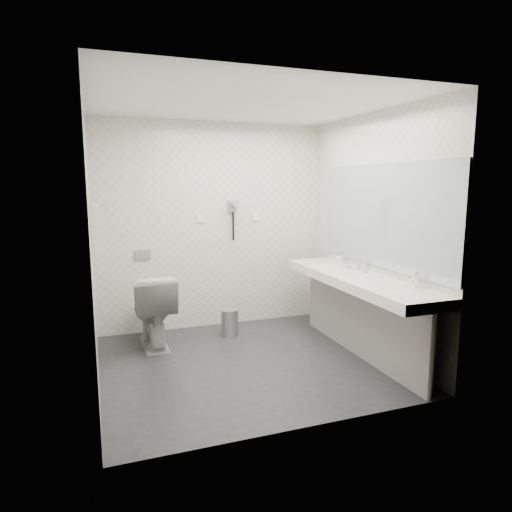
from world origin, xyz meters
name	(u,v)px	position (x,y,z in m)	size (l,w,h in m)	color
floor	(247,362)	(0.00, 0.00, 0.00)	(2.80, 2.80, 0.00)	#252429
ceiling	(246,103)	(0.00, 0.00, 2.50)	(2.80, 2.80, 0.00)	white
wall_back	(213,226)	(0.00, 1.30, 1.25)	(2.80, 2.80, 0.00)	silver
wall_front	(307,260)	(0.00, -1.30, 1.25)	(2.80, 2.80, 0.00)	silver
wall_left	(91,245)	(-1.40, 0.00, 1.25)	(2.60, 2.60, 0.00)	silver
wall_right	(371,233)	(1.40, 0.00, 1.25)	(2.60, 2.60, 0.00)	silver
vanity_counter	(358,280)	(1.12, -0.20, 0.80)	(0.55, 2.20, 0.10)	white
vanity_panel	(358,320)	(1.15, -0.20, 0.38)	(0.03, 2.15, 0.75)	gray
vanity_post_near	(431,356)	(1.18, -1.24, 0.38)	(0.06, 0.06, 0.75)	silver
vanity_post_far	(315,296)	(1.18, 0.84, 0.38)	(0.06, 0.06, 0.75)	silver
mirror	(382,216)	(1.39, -0.20, 1.45)	(0.02, 2.20, 1.05)	#B2BCC6
basin_near	(398,291)	(1.12, -0.85, 0.83)	(0.40, 0.31, 0.05)	white
basin_far	(327,266)	(1.12, 0.45, 0.83)	(0.40, 0.31, 0.05)	white
faucet_near	(417,280)	(1.32, -0.85, 0.92)	(0.04, 0.04, 0.15)	silver
faucet_far	(342,257)	(1.32, 0.45, 0.92)	(0.04, 0.04, 0.15)	silver
soap_bottle_a	(365,268)	(1.27, -0.10, 0.90)	(0.05, 0.05, 0.11)	silver
glass_left	(360,264)	(1.33, 0.07, 0.90)	(0.06, 0.06, 0.11)	silver
glass_right	(348,263)	(1.24, 0.18, 0.91)	(0.06, 0.06, 0.11)	silver
toilet	(153,310)	(-0.81, 0.81, 0.41)	(0.45, 0.80, 0.81)	white
flush_plate	(143,254)	(-0.85, 1.29, 0.95)	(0.18, 0.02, 0.12)	#B2B5BA
pedal_bin	(230,323)	(0.07, 0.86, 0.15)	(0.21, 0.21, 0.29)	#B2B5BA
bin_lid	(229,310)	(0.07, 0.86, 0.30)	(0.21, 0.21, 0.01)	#B2B5BA
towel_rail	(95,207)	(-1.35, 0.55, 1.55)	(0.02, 0.02, 0.62)	silver
towel_near	(98,231)	(-1.34, 0.41, 1.33)	(0.07, 0.24, 0.48)	silver
towel_far	(97,228)	(-1.34, 0.69, 1.33)	(0.07, 0.24, 0.48)	silver
dryer_cradle	(233,206)	(0.25, 1.27, 1.50)	(0.10, 0.04, 0.14)	gray
dryer_barrel	(234,204)	(0.25, 1.20, 1.53)	(0.08, 0.08, 0.14)	gray
dryer_cord	(233,226)	(0.25, 1.26, 1.25)	(0.02, 0.02, 0.35)	black
switch_plate_a	(201,219)	(-0.15, 1.29, 1.35)	(0.09, 0.02, 0.09)	white
switch_plate_b	(255,217)	(0.55, 1.29, 1.35)	(0.09, 0.02, 0.09)	white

